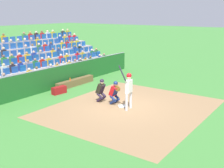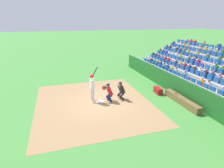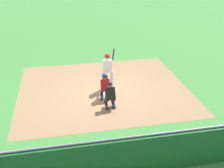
{
  "view_description": "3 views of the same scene",
  "coord_description": "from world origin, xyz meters",
  "px_view_note": "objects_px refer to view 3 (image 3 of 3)",
  "views": [
    {
      "loc": [
        11.94,
        7.76,
        4.84
      ],
      "look_at": [
        0.05,
        -0.65,
        1.12
      ],
      "focal_mm": 45.92,
      "sensor_mm": 36.0,
      "label": 1
    },
    {
      "loc": [
        -11.01,
        2.55,
        5.22
      ],
      "look_at": [
        0.37,
        -0.9,
        1.04
      ],
      "focal_mm": 29.7,
      "sensor_mm": 36.0,
      "label": 2
    },
    {
      "loc": [
        -2.0,
        -11.97,
        6.43
      ],
      "look_at": [
        0.2,
        -0.84,
        0.89
      ],
      "focal_mm": 44.37,
      "sensor_mm": 36.0,
      "label": 3
    }
  ],
  "objects_px": {
    "home_plate_umpire": "(110,94)",
    "water_bottle_on_bench": "(93,151)",
    "batter_at_plate": "(107,67)",
    "catcher_crouching": "(105,85)",
    "home_plate_marker": "(105,93)",
    "dugout_bench": "(76,163)",
    "equipment_duffel_bag": "(132,145)"
  },
  "relations": [
    {
      "from": "batter_at_plate",
      "to": "catcher_crouching",
      "type": "height_order",
      "value": "batter_at_plate"
    },
    {
      "from": "home_plate_umpire",
      "to": "equipment_duffel_bag",
      "type": "relative_size",
      "value": 1.43
    },
    {
      "from": "batter_at_plate",
      "to": "water_bottle_on_bench",
      "type": "relative_size",
      "value": 10.94
    },
    {
      "from": "batter_at_plate",
      "to": "dugout_bench",
      "type": "relative_size",
      "value": 0.69
    },
    {
      "from": "catcher_crouching",
      "to": "water_bottle_on_bench",
      "type": "height_order",
      "value": "catcher_crouching"
    },
    {
      "from": "equipment_duffel_bag",
      "to": "home_plate_marker",
      "type": "bearing_deg",
      "value": 98.89
    },
    {
      "from": "home_plate_marker",
      "to": "equipment_duffel_bag",
      "type": "xyz_separation_m",
      "value": [
        0.23,
        -4.43,
        0.2
      ]
    },
    {
      "from": "home_plate_marker",
      "to": "water_bottle_on_bench",
      "type": "xyz_separation_m",
      "value": [
        -1.23,
        -4.9,
        0.53
      ]
    },
    {
      "from": "home_plate_marker",
      "to": "catcher_crouching",
      "type": "bearing_deg",
      "value": -96.16
    },
    {
      "from": "home_plate_marker",
      "to": "dugout_bench",
      "type": "xyz_separation_m",
      "value": [
        -1.82,
        -4.97,
        0.2
      ]
    },
    {
      "from": "catcher_crouching",
      "to": "home_plate_marker",
      "type": "bearing_deg",
      "value": 83.84
    },
    {
      "from": "home_plate_umpire",
      "to": "water_bottle_on_bench",
      "type": "bearing_deg",
      "value": -109.37
    },
    {
      "from": "home_plate_marker",
      "to": "catcher_crouching",
      "type": "relative_size",
      "value": 0.34
    },
    {
      "from": "dugout_bench",
      "to": "catcher_crouching",
      "type": "bearing_deg",
      "value": 68.35
    },
    {
      "from": "dugout_bench",
      "to": "home_plate_marker",
      "type": "bearing_deg",
      "value": 69.93
    },
    {
      "from": "catcher_crouching",
      "to": "water_bottle_on_bench",
      "type": "xyz_separation_m",
      "value": [
        -1.17,
        -4.35,
        -0.17
      ]
    },
    {
      "from": "home_plate_marker",
      "to": "water_bottle_on_bench",
      "type": "height_order",
      "value": "water_bottle_on_bench"
    },
    {
      "from": "home_plate_umpire",
      "to": "dugout_bench",
      "type": "bearing_deg",
      "value": -116.97
    },
    {
      "from": "home_plate_umpire",
      "to": "dugout_bench",
      "type": "xyz_separation_m",
      "value": [
        -1.81,
        -3.55,
        -0.49
      ]
    },
    {
      "from": "home_plate_marker",
      "to": "catcher_crouching",
      "type": "distance_m",
      "value": 0.89
    },
    {
      "from": "batter_at_plate",
      "to": "catcher_crouching",
      "type": "relative_size",
      "value": 1.76
    },
    {
      "from": "home_plate_umpire",
      "to": "dugout_bench",
      "type": "relative_size",
      "value": 0.39
    },
    {
      "from": "home_plate_umpire",
      "to": "water_bottle_on_bench",
      "type": "relative_size",
      "value": 6.25
    },
    {
      "from": "home_plate_umpire",
      "to": "water_bottle_on_bench",
      "type": "xyz_separation_m",
      "value": [
        -1.22,
        -3.48,
        -0.16
      ]
    },
    {
      "from": "catcher_crouching",
      "to": "water_bottle_on_bench",
      "type": "bearing_deg",
      "value": -105.08
    },
    {
      "from": "batter_at_plate",
      "to": "water_bottle_on_bench",
      "type": "xyz_separation_m",
      "value": [
        -1.47,
        -5.39,
        -0.64
      ]
    },
    {
      "from": "home_plate_marker",
      "to": "batter_at_plate",
      "type": "bearing_deg",
      "value": 64.61
    },
    {
      "from": "water_bottle_on_bench",
      "to": "equipment_duffel_bag",
      "type": "height_order",
      "value": "water_bottle_on_bench"
    },
    {
      "from": "home_plate_marker",
      "to": "water_bottle_on_bench",
      "type": "relative_size",
      "value": 2.12
    },
    {
      "from": "home_plate_marker",
      "to": "home_plate_umpire",
      "type": "distance_m",
      "value": 1.58
    },
    {
      "from": "water_bottle_on_bench",
      "to": "home_plate_marker",
      "type": "bearing_deg",
      "value": 75.89
    },
    {
      "from": "home_plate_marker",
      "to": "dugout_bench",
      "type": "relative_size",
      "value": 0.13
    }
  ]
}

